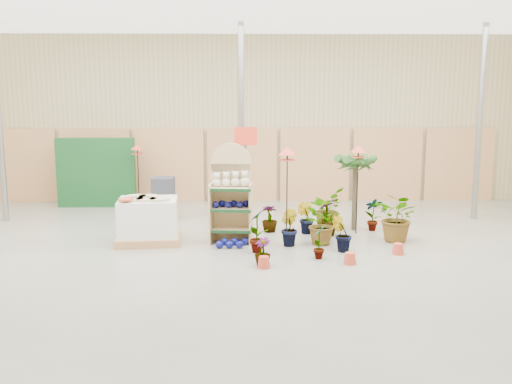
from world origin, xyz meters
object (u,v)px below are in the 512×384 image
at_px(bird_table_front, 287,155).
at_px(potted_plant_2, 319,223).
at_px(display_shelf, 231,197).
at_px(pallet_stack, 148,221).

height_order(bird_table_front, potted_plant_2, bird_table_front).
xyz_separation_m(display_shelf, potted_plant_2, (1.73, -0.29, -0.48)).
bearing_deg(pallet_stack, potted_plant_2, -8.32).
xyz_separation_m(display_shelf, bird_table_front, (1.08, -0.48, 0.89)).
height_order(display_shelf, potted_plant_2, display_shelf).
distance_m(display_shelf, pallet_stack, 1.70).
relative_size(pallet_stack, bird_table_front, 0.69).
distance_m(bird_table_front, potted_plant_2, 1.54).
height_order(pallet_stack, potted_plant_2, pallet_stack).
distance_m(pallet_stack, potted_plant_2, 3.38).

